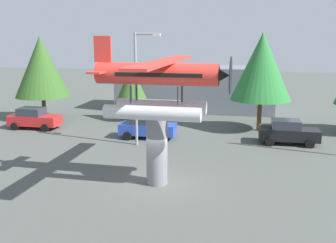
{
  "coord_description": "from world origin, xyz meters",
  "views": [
    {
      "loc": [
        4.38,
        -19.47,
        7.61
      ],
      "look_at": [
        0.0,
        3.0,
        2.7
      ],
      "focal_mm": 42.86,
      "sensor_mm": 36.0,
      "label": 1
    }
  ],
  "objects_px": {
    "storefront_building": "(196,88)",
    "car_near_red": "(34,118)",
    "tree_east": "(132,85)",
    "floatplane_monument": "(159,84)",
    "streetlight_primary": "(139,81)",
    "car_far_black": "(288,132)",
    "tree_center_back": "(262,67)",
    "tree_west": "(41,67)",
    "display_pedestal": "(157,150)",
    "car_mid_blue": "(147,127)"
  },
  "relations": [
    {
      "from": "display_pedestal",
      "to": "car_near_red",
      "type": "relative_size",
      "value": 0.86
    },
    {
      "from": "car_near_red",
      "to": "car_far_black",
      "type": "height_order",
      "value": "same"
    },
    {
      "from": "tree_east",
      "to": "tree_center_back",
      "type": "xyz_separation_m",
      "value": [
        11.34,
        -2.04,
        1.97
      ]
    },
    {
      "from": "car_near_red",
      "to": "floatplane_monument",
      "type": "bearing_deg",
      "value": -38.97
    },
    {
      "from": "car_near_red",
      "to": "streetlight_primary",
      "type": "distance_m",
      "value": 11.11
    },
    {
      "from": "storefront_building",
      "to": "tree_west",
      "type": "bearing_deg",
      "value": -149.97
    },
    {
      "from": "display_pedestal",
      "to": "storefront_building",
      "type": "bearing_deg",
      "value": 91.96
    },
    {
      "from": "tree_west",
      "to": "car_mid_blue",
      "type": "bearing_deg",
      "value": -24.87
    },
    {
      "from": "car_near_red",
      "to": "car_mid_blue",
      "type": "height_order",
      "value": "same"
    },
    {
      "from": "car_mid_blue",
      "to": "streetlight_primary",
      "type": "distance_m",
      "value": 4.16
    },
    {
      "from": "tree_east",
      "to": "car_far_black",
      "type": "bearing_deg",
      "value": -24.05
    },
    {
      "from": "floatplane_monument",
      "to": "car_far_black",
      "type": "relative_size",
      "value": 2.48
    },
    {
      "from": "display_pedestal",
      "to": "tree_west",
      "type": "distance_m",
      "value": 20.27
    },
    {
      "from": "storefront_building",
      "to": "car_near_red",
      "type": "bearing_deg",
      "value": -136.48
    },
    {
      "from": "streetlight_primary",
      "to": "tree_center_back",
      "type": "relative_size",
      "value": 0.99
    },
    {
      "from": "storefront_building",
      "to": "tree_east",
      "type": "height_order",
      "value": "tree_east"
    },
    {
      "from": "tree_west",
      "to": "tree_east",
      "type": "bearing_deg",
      "value": 7.44
    },
    {
      "from": "floatplane_monument",
      "to": "storefront_building",
      "type": "height_order",
      "value": "floatplane_monument"
    },
    {
      "from": "display_pedestal",
      "to": "tree_west",
      "type": "bearing_deg",
      "value": 134.24
    },
    {
      "from": "display_pedestal",
      "to": "car_near_red",
      "type": "xyz_separation_m",
      "value": [
        -12.86,
        10.5,
        -0.92
      ]
    },
    {
      "from": "tree_west",
      "to": "storefront_building",
      "type": "bearing_deg",
      "value": 30.03
    },
    {
      "from": "display_pedestal",
      "to": "floatplane_monument",
      "type": "relative_size",
      "value": 0.35
    },
    {
      "from": "car_mid_blue",
      "to": "tree_center_back",
      "type": "distance_m",
      "value": 10.33
    },
    {
      "from": "tree_west",
      "to": "tree_east",
      "type": "distance_m",
      "value": 8.42
    },
    {
      "from": "car_far_black",
      "to": "streetlight_primary",
      "type": "distance_m",
      "value": 11.24
    },
    {
      "from": "floatplane_monument",
      "to": "streetlight_primary",
      "type": "xyz_separation_m",
      "value": [
        -3.03,
        7.23,
        -0.72
      ]
    },
    {
      "from": "display_pedestal",
      "to": "car_far_black",
      "type": "relative_size",
      "value": 0.86
    },
    {
      "from": "streetlight_primary",
      "to": "tree_east",
      "type": "xyz_separation_m",
      "value": [
        -2.89,
        8.2,
        -1.3
      ]
    },
    {
      "from": "car_mid_blue",
      "to": "tree_center_back",
      "type": "relative_size",
      "value": 0.53
    },
    {
      "from": "tree_west",
      "to": "floatplane_monument",
      "type": "bearing_deg",
      "value": -45.5
    },
    {
      "from": "tree_east",
      "to": "streetlight_primary",
      "type": "bearing_deg",
      "value": -70.61
    },
    {
      "from": "display_pedestal",
      "to": "storefront_building",
      "type": "xyz_separation_m",
      "value": [
        -0.75,
        22.0,
        0.45
      ]
    },
    {
      "from": "display_pedestal",
      "to": "car_far_black",
      "type": "distance_m",
      "value": 12.13
    },
    {
      "from": "streetlight_primary",
      "to": "car_far_black",
      "type": "bearing_deg",
      "value": 12.39
    },
    {
      "from": "streetlight_primary",
      "to": "tree_east",
      "type": "distance_m",
      "value": 8.79
    },
    {
      "from": "tree_west",
      "to": "tree_center_back",
      "type": "xyz_separation_m",
      "value": [
        19.54,
        -0.97,
        0.36
      ]
    },
    {
      "from": "streetlight_primary",
      "to": "storefront_building",
      "type": "bearing_deg",
      "value": 81.74
    },
    {
      "from": "car_far_black",
      "to": "streetlight_primary",
      "type": "xyz_separation_m",
      "value": [
        -10.38,
        -2.28,
        3.67
      ]
    },
    {
      "from": "display_pedestal",
      "to": "floatplane_monument",
      "type": "distance_m",
      "value": 3.48
    },
    {
      "from": "car_mid_blue",
      "to": "storefront_building",
      "type": "xyz_separation_m",
      "value": [
        2.07,
        12.82,
        1.37
      ]
    },
    {
      "from": "display_pedestal",
      "to": "tree_west",
      "type": "relative_size",
      "value": 0.47
    },
    {
      "from": "streetlight_primary",
      "to": "floatplane_monument",
      "type": "bearing_deg",
      "value": -67.28
    },
    {
      "from": "display_pedestal",
      "to": "tree_east",
      "type": "xyz_separation_m",
      "value": [
        -5.78,
        15.42,
        1.45
      ]
    },
    {
      "from": "car_far_black",
      "to": "tree_center_back",
      "type": "distance_m",
      "value": 6.13
    },
    {
      "from": "streetlight_primary",
      "to": "tree_center_back",
      "type": "distance_m",
      "value": 10.49
    },
    {
      "from": "car_far_black",
      "to": "storefront_building",
      "type": "xyz_separation_m",
      "value": [
        -8.23,
        12.49,
        1.37
      ]
    },
    {
      "from": "floatplane_monument",
      "to": "streetlight_primary",
      "type": "distance_m",
      "value": 7.87
    },
    {
      "from": "tree_east",
      "to": "floatplane_monument",
      "type": "bearing_deg",
      "value": -69.03
    },
    {
      "from": "tree_east",
      "to": "tree_center_back",
      "type": "relative_size",
      "value": 0.63
    },
    {
      "from": "storefront_building",
      "to": "tree_west",
      "type": "height_order",
      "value": "tree_west"
    }
  ]
}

